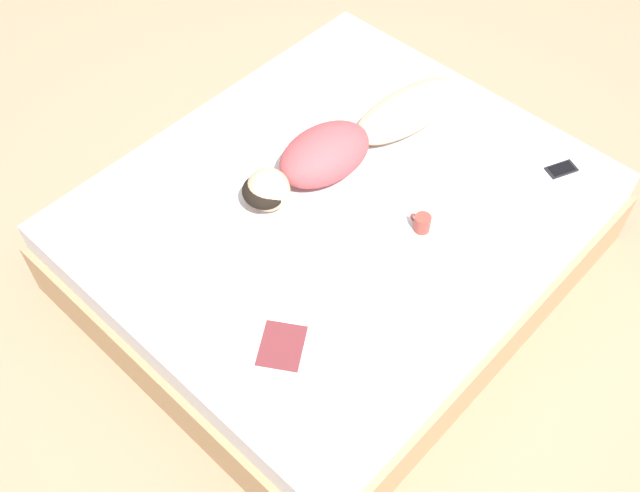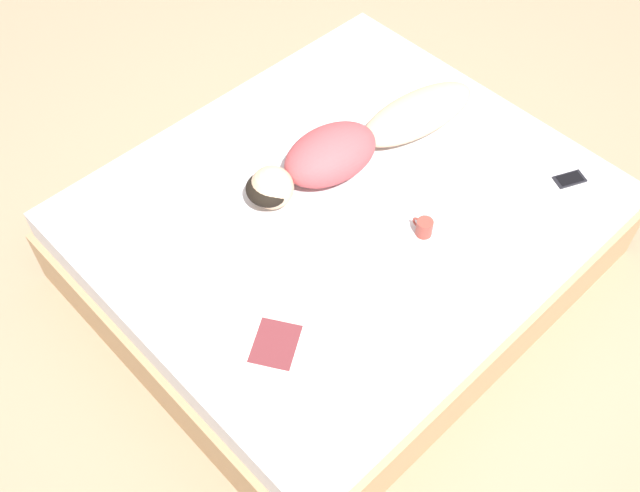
# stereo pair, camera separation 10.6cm
# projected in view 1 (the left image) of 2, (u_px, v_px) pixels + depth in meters

# --- Properties ---
(ground_plane) EXTENTS (12.00, 12.00, 0.00)m
(ground_plane) POSITION_uv_depth(u_px,v_px,m) (336.00, 263.00, 3.74)
(ground_plane) COLOR #9E8466
(bed) EXTENTS (1.90, 2.21, 0.48)m
(bed) POSITION_uv_depth(u_px,v_px,m) (337.00, 233.00, 3.56)
(bed) COLOR tan
(bed) RESTS_ON ground_plane
(person) EXTENTS (0.42, 1.31, 0.22)m
(person) POSITION_uv_depth(u_px,v_px,m) (347.00, 143.00, 3.45)
(person) COLOR #DBB28E
(person) RESTS_ON bed
(open_magazine) EXTENTS (0.60, 0.53, 0.01)m
(open_magazine) POSITION_uv_depth(u_px,v_px,m) (313.00, 351.00, 2.89)
(open_magazine) COLOR silver
(open_magazine) RESTS_ON bed
(coffee_mug) EXTENTS (0.10, 0.07, 0.08)m
(coffee_mug) POSITION_uv_depth(u_px,v_px,m) (422.00, 223.00, 3.23)
(coffee_mug) COLOR #993D33
(coffee_mug) RESTS_ON bed
(cell_phone) EXTENTS (0.13, 0.16, 0.01)m
(cell_phone) POSITION_uv_depth(u_px,v_px,m) (561.00, 169.00, 3.47)
(cell_phone) COLOR black
(cell_phone) RESTS_ON bed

